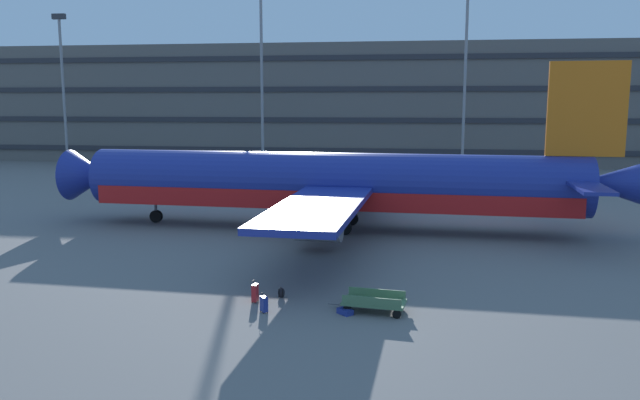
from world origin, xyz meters
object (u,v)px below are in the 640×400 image
Objects in this scene: airliner at (335,184)px; backpack_red at (281,293)px; suitcase_silver at (345,311)px; baggage_cart at (374,302)px; suitcase_small at (255,293)px; suitcase_black at (264,304)px.

backpack_red is at bearing -92.17° from airliner.
baggage_cart reaches higher than suitcase_silver.
suitcase_small is 1.45m from suitcase_black.
suitcase_small reaches higher than baggage_cart.
suitcase_small is 4.23m from suitcase_silver.
suitcase_silver is 1.42× the size of backpack_red.
baggage_cart is (4.57, 0.70, 0.06)m from suitcase_black.
suitcase_black is 3.42m from suitcase_silver.
airliner is 77.07× the size of backpack_red.
suitcase_silver is at bearing 4.12° from suitcase_black.
baggage_cart is (1.17, 0.46, 0.31)m from suitcase_silver.
suitcase_silver is 1.29m from baggage_cart.
suitcase_silver is 3.56m from backpack_red.
suitcase_small is 0.30× the size of baggage_cart.
airliner is 47.32× the size of suitcase_black.
suitcase_small is at bearing 165.95° from suitcase_silver.
backpack_red is 4.45m from baggage_cart.
airliner is at bearing 84.36° from suitcase_small.
suitcase_silver is (3.40, 0.24, -0.25)m from suitcase_black.
baggage_cart is at bearing 21.45° from suitcase_silver.
baggage_cart reaches higher than backpack_red.
suitcase_black is 1.63× the size of backpack_red.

